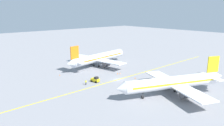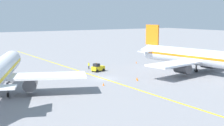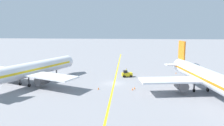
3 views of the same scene
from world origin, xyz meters
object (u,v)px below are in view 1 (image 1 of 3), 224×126
airplane_at_gate (98,58)px  airplane_adjacent_stand (174,83)px  traffic_cone_by_wingtip (117,73)px  baggage_tug_white (95,80)px  traffic_cone_mid_apron (60,75)px  traffic_cone_far_edge (135,78)px  ground_crew_worker (86,82)px  traffic_cone_near_nose (120,73)px

airplane_at_gate → airplane_adjacent_stand: 41.65m
airplane_at_gate → traffic_cone_by_wingtip: bearing=-9.0°
airplane_at_gate → baggage_tug_white: (17.10, -14.67, -2.81)m
traffic_cone_mid_apron → traffic_cone_far_edge: bearing=41.1°
airplane_at_gate → ground_crew_worker: (17.29, -18.75, -2.80)m
traffic_cone_near_nose → airplane_at_gate: bearing=174.4°
airplane_adjacent_stand → baggage_tug_white: size_ratio=10.40×
baggage_tug_white → traffic_cone_near_nose: bearing=96.7°
ground_crew_worker → traffic_cone_by_wingtip: bearing=97.8°
airplane_adjacent_stand → traffic_cone_mid_apron: size_ratio=61.66×
baggage_tug_white → traffic_cone_by_wingtip: baggage_tug_white is taller
ground_crew_worker → traffic_cone_mid_apron: ground_crew_worker is taller
ground_crew_worker → traffic_cone_near_nose: 17.32m
traffic_cone_by_wingtip → traffic_cone_far_edge: size_ratio=1.00×
airplane_adjacent_stand → traffic_cone_by_wingtip: 26.66m
airplane_adjacent_stand → traffic_cone_near_nose: size_ratio=61.66×
ground_crew_worker → traffic_cone_near_nose: (-1.74, 17.22, -0.63)m
ground_crew_worker → airplane_at_gate: bearing=132.7°
traffic_cone_near_nose → ground_crew_worker: bearing=-84.2°
traffic_cone_mid_apron → traffic_cone_far_edge: (21.55, 18.79, 0.00)m
baggage_tug_white → ground_crew_worker: bearing=-87.3°
ground_crew_worker → traffic_cone_mid_apron: 15.44m
traffic_cone_near_nose → traffic_cone_by_wingtip: (-0.49, -0.85, 0.00)m
traffic_cone_by_wingtip → traffic_cone_far_edge: 8.48m
airplane_adjacent_stand → ground_crew_worker: (-24.15, -14.49, -2.80)m
traffic_cone_mid_apron → traffic_cone_far_edge: 28.59m
traffic_cone_by_wingtip → ground_crew_worker: bearing=-82.2°
baggage_tug_white → ground_crew_worker: (0.19, -4.08, 0.01)m
airplane_adjacent_stand → baggage_tug_white: bearing=-156.8°
traffic_cone_mid_apron → traffic_cone_by_wingtip: (13.13, 17.81, 0.00)m
traffic_cone_near_nose → traffic_cone_mid_apron: 23.10m
baggage_tug_white → traffic_cone_by_wingtip: size_ratio=5.93×
airplane_adjacent_stand → traffic_cone_far_edge: size_ratio=61.66×
airplane_adjacent_stand → traffic_cone_mid_apron: bearing=-158.0°
ground_crew_worker → traffic_cone_mid_apron: size_ratio=3.05×
traffic_cone_by_wingtip → airplane_at_gate: bearing=171.0°
traffic_cone_near_nose → airplane_adjacent_stand: bearing=-6.0°
ground_crew_worker → traffic_cone_by_wingtip: (-2.23, 16.36, -0.63)m
airplane_at_gate → traffic_cone_by_wingtip: 15.63m
airplane_adjacent_stand → traffic_cone_far_edge: airplane_adjacent_stand is taller
airplane_adjacent_stand → traffic_cone_near_nose: airplane_adjacent_stand is taller
airplane_at_gate → traffic_cone_by_wingtip: size_ratio=64.49×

